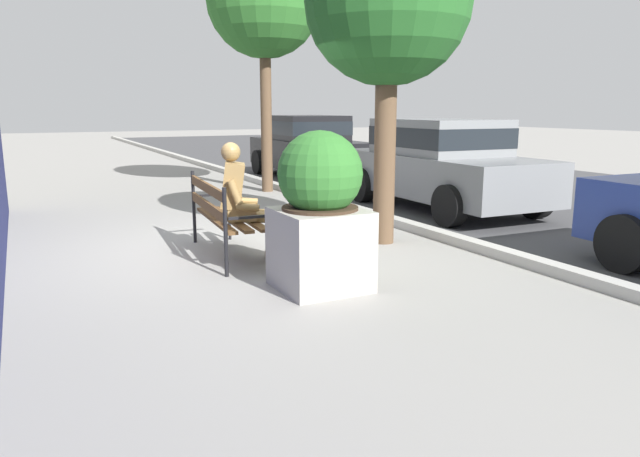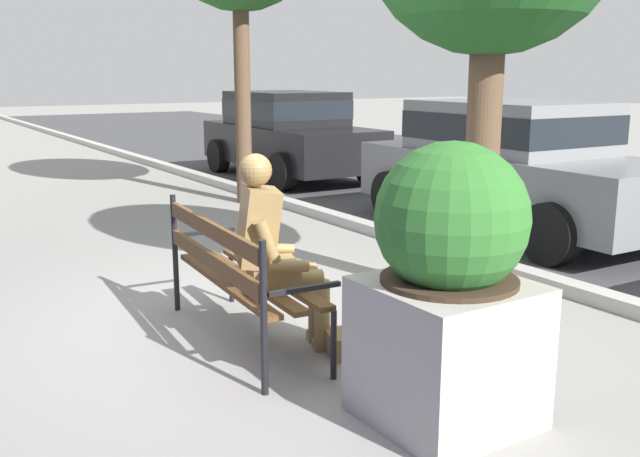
{
  "view_description": "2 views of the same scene",
  "coord_description": "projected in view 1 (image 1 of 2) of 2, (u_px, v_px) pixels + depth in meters",
  "views": [
    {
      "loc": [
        6.98,
        -2.1,
        1.75
      ],
      "look_at": [
        1.94,
        0.44,
        0.6
      ],
      "focal_mm": 33.36,
      "sensor_mm": 36.0,
      "label": 1
    },
    {
      "loc": [
        4.65,
        -2.1,
        1.88
      ],
      "look_at": [
        0.28,
        0.68,
        0.75
      ],
      "focal_mm": 39.91,
      "sensor_mm": 36.0,
      "label": 2
    }
  ],
  "objects": [
    {
      "name": "street_tree_near_bench",
      "position": [
        264.0,
        1.0,
        11.92
      ],
      "size": [
        2.33,
        2.33,
        5.06
      ],
      "color": "brown",
      "rests_on": "ground"
    },
    {
      "name": "curb_stone",
      "position": [
        410.0,
        226.0,
        8.65
      ],
      "size": [
        60.0,
        0.2,
        0.12
      ],
      "primitive_type": "cube",
      "color": "#B2AFA8",
      "rests_on": "ground"
    },
    {
      "name": "street_surface",
      "position": [
        621.0,
        207.0,
        10.69
      ],
      "size": [
        60.0,
        9.0,
        0.01
      ],
      "primitive_type": "cube",
      "color": "#424244",
      "rests_on": "ground"
    },
    {
      "name": "concrete_planter",
      "position": [
        320.0,
        211.0,
        5.73
      ],
      "size": [
        0.82,
        0.82,
        1.55
      ],
      "color": "#A8A399",
      "rests_on": "ground"
    },
    {
      "name": "street_tree_down_street",
      "position": [
        388.0,
        3.0,
        7.28
      ],
      "size": [
        2.07,
        2.07,
        4.08
      ],
      "color": "brown",
      "rests_on": "ground"
    },
    {
      "name": "ground_plane",
      "position": [
        218.0,
        251.0,
        7.39
      ],
      "size": [
        80.0,
        80.0,
        0.0
      ],
      "primitive_type": "plane",
      "color": "gray"
    },
    {
      "name": "parked_car_grey",
      "position": [
        441.0,
        161.0,
        10.31
      ],
      "size": [
        4.15,
        2.02,
        1.56
      ],
      "color": "slate",
      "rests_on": "ground"
    },
    {
      "name": "parked_car_black",
      "position": [
        307.0,
        144.0,
        15.05
      ],
      "size": [
        4.15,
        2.02,
        1.56
      ],
      "color": "black",
      "rests_on": "ground"
    },
    {
      "name": "park_bench",
      "position": [
        221.0,
        212.0,
        7.03
      ],
      "size": [
        1.83,
        0.67,
        0.95
      ],
      "color": "brown",
      "rests_on": "ground"
    },
    {
      "name": "bronze_statue_seated",
      "position": [
        246.0,
        204.0,
        6.83
      ],
      "size": [
        0.81,
        0.81,
        1.37
      ],
      "color": "olive",
      "rests_on": "ground"
    }
  ]
}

